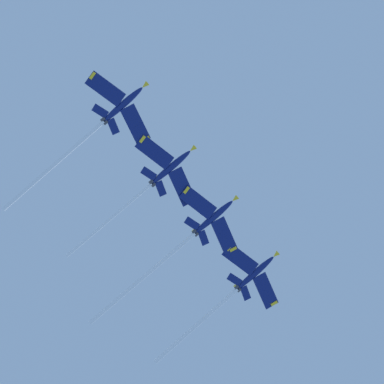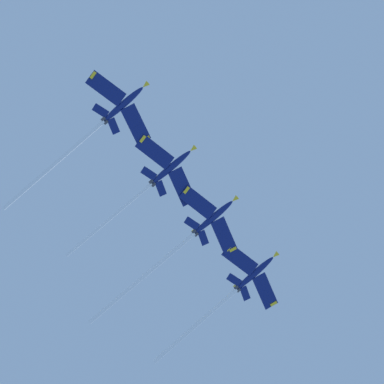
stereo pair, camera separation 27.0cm
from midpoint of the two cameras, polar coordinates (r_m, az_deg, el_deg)
jet_far_left at (r=192.90m, az=2.91°, el=-7.31°), size 30.93×27.07×13.94m
jet_inner_left at (r=186.59m, az=-0.47°, el=-3.53°), size 35.44×30.15×15.78m
jet_centre at (r=183.34m, az=-2.55°, el=0.98°), size 30.16×26.34×13.88m
jet_inner_right at (r=180.14m, az=-6.66°, el=4.93°), size 32.66×29.17×16.34m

